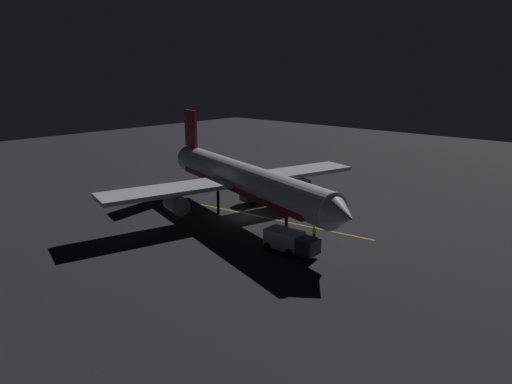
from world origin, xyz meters
The scene contains 10 objects.
ground_plane centered at (0.00, 0.00, -0.10)m, with size 180.00×180.00×0.20m, color #242429.
apron_guide_stripe centered at (-1.61, 4.00, 0.00)m, with size 0.24×24.57×0.01m, color gold.
airliner centered at (-0.17, -0.60, 4.67)m, with size 34.33×38.41×12.08m.
baggage_truck centered at (5.48, 11.44, 1.15)m, with size 2.47×5.69×2.20m.
catering_truck centered at (-6.71, -2.76, 1.18)m, with size 6.32×3.44×2.24m.
ground_crew_worker centered at (1.16, 11.38, 0.89)m, with size 0.40×0.40×1.74m.
traffic_cone_near_left centered at (3.62, 11.87, 0.25)m, with size 0.50×0.50×0.55m.
traffic_cone_near_right centered at (-8.68, 2.28, 0.25)m, with size 0.50×0.50×0.55m.
traffic_cone_under_wing centered at (1.93, 10.18, 0.25)m, with size 0.50×0.50×0.55m.
traffic_cone_far centered at (0.54, 6.21, 0.25)m, with size 0.50×0.50×0.55m.
Camera 1 is at (38.92, 37.13, 17.46)m, focal length 31.74 mm.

